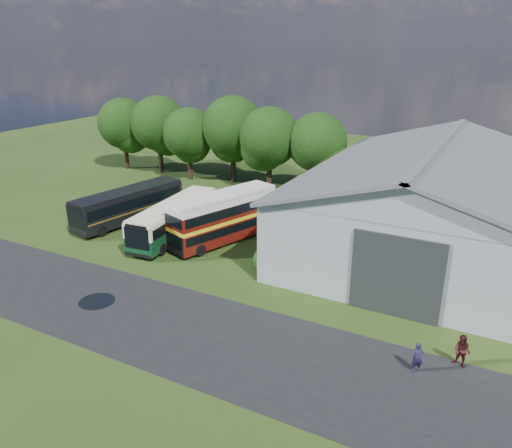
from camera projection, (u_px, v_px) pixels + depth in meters
The scene contains 18 objects.
ground at pixel (148, 287), 32.63m from camera, with size 120.00×120.00×0.00m, color #203812.
asphalt_road at pixel (155, 320), 28.83m from camera, with size 60.00×8.00×0.02m, color black.
puddle at pixel (97, 302), 30.80m from camera, with size 2.20×2.20×0.01m, color black.
storage_shed at pixel (436, 194), 37.81m from camera, with size 18.80×24.80×8.15m.
tree_far_left at pixel (123, 124), 60.67m from camera, with size 6.12×6.12×8.64m.
tree_left_a at pixel (158, 123), 58.77m from camera, with size 6.46×6.46×9.12m.
tree_left_b at pixel (189, 134), 55.96m from camera, with size 5.78×5.78×8.16m.
tree_mid at pixel (233, 127), 54.52m from camera, with size 6.80×6.80×9.60m.
tree_right_a at pixel (270, 137), 51.67m from camera, with size 6.26×6.26×8.83m.
tree_right_b at pixel (317, 143), 50.22m from camera, with size 5.98×5.98×8.45m.
shrub_front at pixel (265, 269), 35.13m from camera, with size 1.70×1.70×1.70m, color #194714.
shrub_mid at pixel (278, 259), 36.79m from camera, with size 1.60×1.60×1.60m, color #194714.
shrub_back at pixel (289, 249), 38.44m from camera, with size 1.80×1.80×1.80m, color #194714.
bus_green_single at pixel (175, 219), 40.46m from camera, with size 3.40×10.61×2.88m.
bus_maroon_double at pixel (224, 218), 39.28m from camera, with size 5.33×9.60×4.02m.
bus_dark_single at pixel (129, 205), 43.80m from camera, with size 4.25×10.90×2.93m.
visitor_a at pixel (418, 358), 24.03m from camera, with size 0.57×0.38×1.58m, color #1E1938.
visitor_b at pixel (462, 352), 24.41m from camera, with size 0.84×0.66×1.73m, color #3D1413.
Camera 1 is at (19.95, -22.41, 15.24)m, focal length 35.00 mm.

